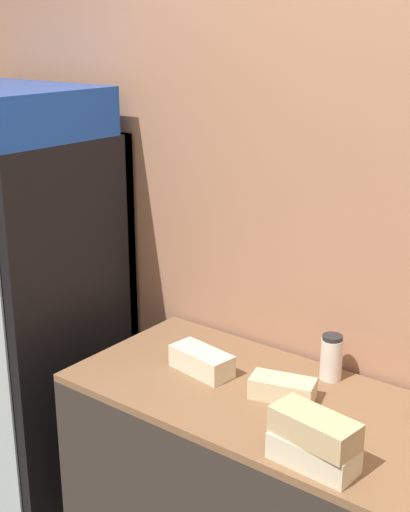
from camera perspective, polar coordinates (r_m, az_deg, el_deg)
beverage_cooler at (r=3.04m, az=-14.23°, el=-2.50°), size 0.78×0.62×1.82m
sandwich_stack_bottom at (r=1.95m, az=8.65°, el=-15.31°), size 0.24×0.12×0.07m
sandwich_stack_middle at (r=1.91m, az=8.76°, el=-13.44°), size 0.24×0.13×0.07m
sandwich_flat_left at (r=2.39m, az=-0.27°, el=-8.41°), size 0.23×0.13×0.08m
sandwich_flat_right at (r=2.24m, az=6.21°, el=-10.49°), size 0.22×0.14×0.07m
condiment_jar at (r=2.36m, az=10.07°, el=-7.98°), size 0.07×0.07×0.15m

